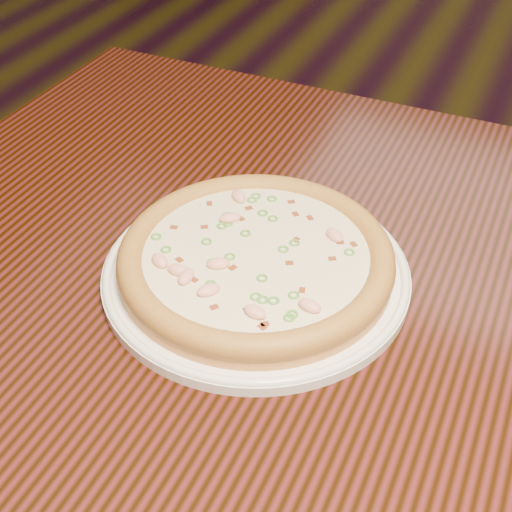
% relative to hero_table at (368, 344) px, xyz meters
% --- Properties ---
extents(ground, '(9.00, 9.00, 0.00)m').
position_rel_hero_table_xyz_m(ground, '(-0.30, 0.71, -0.65)').
color(ground, black).
extents(hero_table, '(1.20, 0.80, 0.75)m').
position_rel_hero_table_xyz_m(hero_table, '(0.00, 0.00, 0.00)').
color(hero_table, black).
rests_on(hero_table, ground).
extents(plate, '(0.33, 0.33, 0.02)m').
position_rel_hero_table_xyz_m(plate, '(-0.12, -0.05, 0.11)').
color(plate, white).
rests_on(plate, hero_table).
extents(pizza, '(0.29, 0.29, 0.03)m').
position_rel_hero_table_xyz_m(pizza, '(-0.12, -0.05, 0.13)').
color(pizza, '#D18348').
rests_on(pizza, plate).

